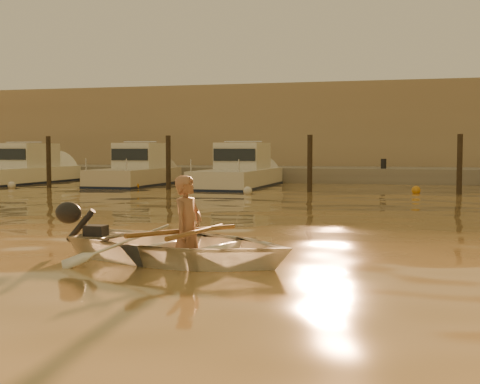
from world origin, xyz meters
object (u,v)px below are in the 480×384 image
(dinghy, at_px, (181,246))
(waterfront_building, at_px, (353,132))
(moored_boat_0, at_px, (15,169))
(moored_boat_2, at_px, (239,171))
(moored_boat_1, at_px, (135,170))
(person, at_px, (188,230))

(dinghy, xyz_separation_m, waterfront_building, (-0.49, 28.05, 2.18))
(moored_boat_0, bearing_deg, moored_boat_2, 0.00)
(moored_boat_2, distance_m, waterfront_building, 11.65)
(waterfront_building, bearing_deg, moored_boat_2, -107.16)
(moored_boat_0, relative_size, moored_boat_1, 1.27)
(moored_boat_0, relative_size, moored_boat_2, 1.07)
(dinghy, bearing_deg, moored_boat_2, 25.87)
(moored_boat_0, distance_m, waterfront_building, 17.49)
(person, bearing_deg, moored_boat_1, 39.28)
(person, xyz_separation_m, moored_boat_1, (-8.42, 17.07, 0.20))
(moored_boat_1, bearing_deg, moored_boat_2, 0.00)
(person, bearing_deg, moored_boat_2, 26.16)
(moored_boat_1, distance_m, waterfront_building, 13.62)
(waterfront_building, bearing_deg, dinghy, -89.01)
(waterfront_building, bearing_deg, person, -88.81)
(moored_boat_1, bearing_deg, person, -63.76)
(moored_boat_1, height_order, waterfront_building, waterfront_building)
(waterfront_building, bearing_deg, moored_boat_1, -125.46)
(moored_boat_0, bearing_deg, dinghy, -50.67)
(moored_boat_2, xyz_separation_m, waterfront_building, (3.40, 11.00, 1.77))
(moored_boat_1, height_order, moored_boat_2, same)
(moored_boat_0, xyz_separation_m, moored_boat_1, (5.65, 0.00, 0.00))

